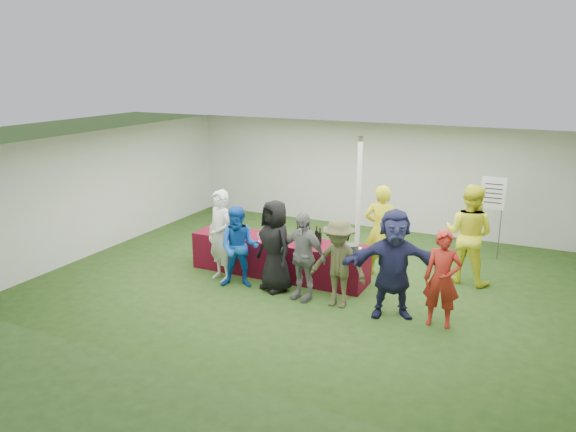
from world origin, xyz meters
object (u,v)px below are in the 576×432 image
at_px(wine_list_sign, 493,199).
at_px(customer_5, 394,264).
at_px(customer_1, 239,247).
at_px(customer_3, 303,256).
at_px(customer_0, 220,236).
at_px(serving_table, 279,257).
at_px(staff_pourer, 381,231).
at_px(staff_back, 469,234).
at_px(customer_2, 275,246).
at_px(customer_4, 338,263).
at_px(customer_6, 442,279).
at_px(dump_bucket, 351,249).

height_order(wine_list_sign, customer_5, customer_5).
xyz_separation_m(customer_1, customer_3, (1.30, -0.00, 0.03)).
bearing_deg(customer_0, serving_table, 63.08).
bearing_deg(serving_table, staff_pourer, 26.05).
bearing_deg(staff_pourer, staff_back, -173.10).
height_order(serving_table, customer_2, customer_2).
distance_m(customer_3, customer_4, 0.69).
bearing_deg(staff_back, customer_5, 78.10).
distance_m(customer_0, customer_1, 0.53).
relative_size(wine_list_sign, customer_6, 1.13).
xyz_separation_m(serving_table, customer_0, (-0.90, -0.73, 0.53)).
height_order(wine_list_sign, customer_0, customer_0).
bearing_deg(serving_table, customer_4, -29.32).
bearing_deg(staff_back, customer_4, 60.07).
bearing_deg(customer_0, customer_6, 21.85).
distance_m(customer_3, customer_6, 2.45).
height_order(staff_back, customer_5, staff_back).
xyz_separation_m(customer_2, customer_6, (3.08, -0.18, -0.06)).
bearing_deg(customer_6, dump_bucket, 154.73).
relative_size(wine_list_sign, customer_5, 0.97).
bearing_deg(customer_2, customer_5, 23.42).
height_order(dump_bucket, customer_3, customer_3).
xyz_separation_m(customer_0, customer_3, (1.80, -0.14, -0.09)).
bearing_deg(wine_list_sign, customer_0, -141.62).
bearing_deg(customer_3, staff_back, 50.62).
relative_size(serving_table, dump_bucket, 13.59).
height_order(dump_bucket, customer_6, customer_6).
bearing_deg(customer_0, customer_4, 20.31).
bearing_deg(customer_5, dump_bucket, 123.71).
distance_m(wine_list_sign, customer_6, 3.82).
distance_m(customer_1, customer_2, 0.70).
relative_size(customer_0, customer_5, 0.98).
bearing_deg(customer_5, customer_4, 159.23).
xyz_separation_m(customer_5, customer_6, (0.80, -0.02, -0.12)).
bearing_deg(customer_3, customer_2, 177.33).
bearing_deg(wine_list_sign, customer_1, -137.34).
distance_m(customer_1, customer_6, 3.75).
bearing_deg(staff_pourer, wine_list_sign, -138.11).
distance_m(customer_0, customer_6, 4.25).
relative_size(staff_back, customer_5, 1.05).
relative_size(customer_2, customer_5, 0.94).
bearing_deg(wine_list_sign, staff_pourer, -132.77).
height_order(dump_bucket, customer_1, customer_1).
relative_size(staff_back, customer_0, 1.08).
height_order(wine_list_sign, customer_6, wine_list_sign).
relative_size(dump_bucket, customer_0, 0.15).
distance_m(wine_list_sign, staff_back, 1.70).
bearing_deg(customer_3, customer_1, -169.14).
bearing_deg(customer_2, customer_0, -151.84).
bearing_deg(wine_list_sign, customer_5, -106.56).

